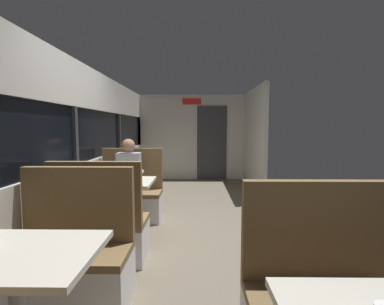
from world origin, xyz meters
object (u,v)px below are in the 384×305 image
Objects in this scene: bench_mid_window_facing_end at (101,231)px; dining_table_mid_window at (118,188)px; bench_near_window_facing_entry at (72,263)px; bench_mid_window_facing_entry at (131,198)px; dining_table_near_window at (17,269)px; seated_passenger at (130,186)px.

dining_table_mid_window is at bearing 90.00° from bench_mid_window_facing_end.
bench_near_window_facing_entry is at bearing -90.00° from dining_table_mid_window.
bench_mid_window_facing_end is at bearing -90.00° from bench_mid_window_facing_entry.
dining_table_near_window is 2.11m from dining_table_mid_window.
seated_passenger reaches higher than bench_mid_window_facing_end.
dining_table_mid_window is 0.71× the size of seated_passenger.
bench_near_window_facing_entry is 0.87× the size of seated_passenger.
seated_passenger is (0.00, -0.07, 0.21)m from bench_mid_window_facing_entry.
bench_mid_window_facing_entry is (0.00, 2.81, -0.31)m from dining_table_near_window.
bench_mid_window_facing_entry is at bearing 90.00° from dining_table_mid_window.
bench_near_window_facing_entry is 2.05m from seated_passenger.
dining_table_near_window is 0.82× the size of bench_mid_window_facing_entry.
dining_table_near_window is 0.82× the size of bench_near_window_facing_entry.
bench_mid_window_facing_entry reaches higher than dining_table_mid_window.
bench_mid_window_facing_end is 1.34m from seated_passenger.
bench_near_window_facing_entry reaches higher than dining_table_mid_window.
dining_table_mid_window is (0.00, 1.42, 0.31)m from bench_near_window_facing_entry.
dining_table_near_window is 1.00× the size of dining_table_mid_window.
bench_mid_window_facing_end reaches higher than dining_table_near_window.
bench_near_window_facing_entry is 1.45m from dining_table_mid_window.
dining_table_near_window is 0.82× the size of bench_mid_window_facing_end.
bench_near_window_facing_entry is at bearing -90.00° from bench_mid_window_facing_end.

